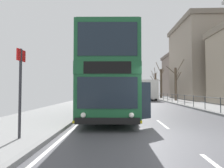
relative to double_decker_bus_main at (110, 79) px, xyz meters
name	(u,v)px	position (x,y,z in m)	size (l,w,h in m)	color
ground	(161,139)	(1.92, -6.08, -2.30)	(15.80, 140.00, 0.20)	#4C4C51
double_decker_bus_main	(110,79)	(0.00, 0.00, 0.00)	(3.53, 10.76, 4.47)	#19512D
background_bus_far_lane	(145,89)	(5.31, 18.47, -0.64)	(2.76, 10.23, 3.11)	white
pedestrian_railing_far_kerb	(189,99)	(7.09, 4.37, -1.54)	(0.05, 25.45, 0.98)	#2D3338
bus_stop_sign_near	(20,83)	(-2.46, -6.52, -0.52)	(0.08, 0.44, 2.74)	#2D2D33
bare_tree_far_00	(161,82)	(8.65, 20.71, 0.67)	(1.47, 1.69, 6.60)	brown
bare_tree_far_01	(176,83)	(8.62, 12.50, 0.27)	(2.45, 1.19, 5.63)	brown
bare_tree_far_02	(155,84)	(8.88, 26.64, 0.58)	(1.17, 2.72, 6.33)	brown
background_building_00	(199,74)	(19.38, 28.46, 2.94)	(13.64, 16.68, 10.51)	slate
background_building_02	(220,61)	(16.87, 16.12, 3.88)	(13.62, 10.42, 12.40)	gray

